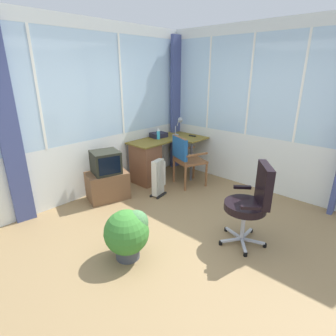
# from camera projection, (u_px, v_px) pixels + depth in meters

# --- Properties ---
(ground) EXTENTS (5.26, 5.15, 0.06)m
(ground) POSITION_uv_depth(u_px,v_px,m) (187.00, 243.00, 3.42)
(ground) COLOR olive
(north_window_panel) EXTENTS (4.26, 0.07, 2.77)m
(north_window_panel) POSITION_uv_depth(u_px,v_px,m) (86.00, 114.00, 4.27)
(north_window_panel) COLOR silver
(north_window_panel) RESTS_ON ground
(east_window_panel) EXTENTS (0.07, 4.15, 2.77)m
(east_window_panel) POSITION_uv_depth(u_px,v_px,m) (272.00, 112.00, 4.41)
(east_window_panel) COLOR silver
(east_window_panel) RESTS_ON ground
(curtain_north_left) EXTENTS (0.27, 0.10, 2.67)m
(curtain_north_left) POSITION_uv_depth(u_px,v_px,m) (8.00, 128.00, 3.43)
(curtain_north_left) COLOR #444F84
(curtain_north_left) RESTS_ON ground
(curtain_corner) EXTENTS (0.26, 0.07, 2.67)m
(curtain_corner) POSITION_uv_depth(u_px,v_px,m) (176.00, 105.00, 5.60)
(curtain_corner) COLOR #444F84
(curtain_corner) RESTS_ON ground
(desk) EXTENTS (1.41, 0.90, 0.78)m
(desk) POSITION_uv_depth(u_px,v_px,m) (148.00, 160.00, 5.08)
(desk) COLOR olive
(desk) RESTS_ON ground
(desk_lamp) EXTENTS (0.23, 0.20, 0.37)m
(desk_lamp) POSITION_uv_depth(u_px,v_px,m) (180.00, 123.00, 5.40)
(desk_lamp) COLOR #B2B7BC
(desk_lamp) RESTS_ON desk
(tv_remote) EXTENTS (0.05, 0.15, 0.02)m
(tv_remote) POSITION_uv_depth(u_px,v_px,m) (192.00, 136.00, 5.39)
(tv_remote) COLOR black
(tv_remote) RESTS_ON desk
(spray_bottle) EXTENTS (0.06, 0.06, 0.22)m
(spray_bottle) POSITION_uv_depth(u_px,v_px,m) (158.00, 134.00, 5.14)
(spray_bottle) COLOR #39B4DB
(spray_bottle) RESTS_ON desk
(paper_tray) EXTENTS (0.33, 0.27, 0.09)m
(paper_tray) POSITION_uv_depth(u_px,v_px,m) (159.00, 135.00, 5.30)
(paper_tray) COLOR #201F2F
(paper_tray) RESTS_ON desk
(wooden_armchair) EXTENTS (0.63, 0.62, 0.93)m
(wooden_armchair) POSITION_uv_depth(u_px,v_px,m) (184.00, 155.00, 4.84)
(wooden_armchair) COLOR brown
(wooden_armchair) RESTS_ON ground
(office_chair) EXTENTS (0.61, 0.61, 1.03)m
(office_chair) POSITION_uv_depth(u_px,v_px,m) (253.00, 199.00, 3.18)
(office_chair) COLOR #B7B7BF
(office_chair) RESTS_ON ground
(tv_on_stand) EXTENTS (0.74, 0.61, 0.82)m
(tv_on_stand) POSITION_uv_depth(u_px,v_px,m) (107.00, 178.00, 4.41)
(tv_on_stand) COLOR brown
(tv_on_stand) RESTS_ON ground
(space_heater) EXTENTS (0.32, 0.22, 0.64)m
(space_heater) POSITION_uv_depth(u_px,v_px,m) (159.00, 177.00, 4.54)
(space_heater) COLOR silver
(space_heater) RESTS_ON ground
(potted_plant) EXTENTS (0.51, 0.51, 0.59)m
(potted_plant) POSITION_uv_depth(u_px,v_px,m) (128.00, 232.00, 3.00)
(potted_plant) COLOR #3F444D
(potted_plant) RESTS_ON ground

